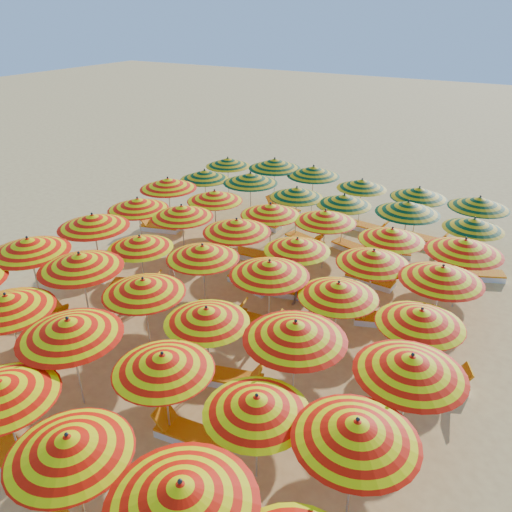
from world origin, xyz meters
name	(u,v)px	position (x,y,z in m)	size (l,w,h in m)	color
ground	(248,305)	(0.00, 0.00, 0.00)	(120.00, 120.00, 0.00)	#EFC06A
umbrella_2	(1,389)	(-0.99, -7.90, 2.09)	(2.52, 2.52, 2.37)	silver
umbrella_3	(69,445)	(1.28, -8.22, 2.08)	(2.69, 2.69, 2.37)	silver
umbrella_4	(181,494)	(3.65, -8.13, 2.26)	(2.93, 2.93, 2.57)	silver
umbrella_7	(7,303)	(-3.60, -5.85, 2.16)	(2.61, 2.61, 2.45)	silver
umbrella_8	(69,328)	(-1.24, -5.93, 2.26)	(2.69, 2.69, 2.56)	silver
umbrella_9	(163,362)	(1.25, -5.66, 2.07)	(2.60, 2.60, 2.35)	silver
umbrella_10	(257,404)	(3.55, -5.67, 1.98)	(2.15, 2.15, 2.25)	silver
umbrella_11	(357,430)	(5.49, -5.52, 2.17)	(2.99, 2.99, 2.47)	silver
umbrella_12	(29,245)	(-5.72, -3.52, 2.29)	(3.20, 3.20, 2.60)	silver
umbrella_13	(80,261)	(-3.55, -3.48, 2.28)	(2.96, 2.96, 2.59)	silver
umbrella_14	(143,286)	(-1.22, -3.45, 2.11)	(2.93, 2.93, 2.40)	silver
umbrella_15	(207,315)	(0.96, -3.63, 2.01)	(2.18, 2.18, 2.28)	silver
umbrella_16	(295,331)	(3.30, -3.46, 2.26)	(2.59, 2.59, 2.57)	silver
umbrella_17	(411,365)	(5.88, -3.30, 2.22)	(2.57, 2.57, 2.52)	silver
umbrella_18	(93,221)	(-5.50, -1.12, 2.27)	(3.06, 3.06, 2.58)	silver
umbrella_19	(140,242)	(-3.38, -1.17, 1.99)	(2.61, 2.61, 2.26)	silver
umbrella_20	(203,252)	(-1.05, -0.95, 2.12)	(2.61, 2.61, 2.41)	silver
umbrella_21	(269,268)	(1.27, -0.95, 2.16)	(2.49, 2.49, 2.46)	silver
umbrella_22	(338,290)	(3.36, -0.92, 2.05)	(2.77, 2.77, 2.33)	silver
umbrella_23	(421,317)	(5.59, -1.14, 2.05)	(2.67, 2.67, 2.33)	silver
umbrella_24	(138,204)	(-5.51, 1.13, 2.15)	(2.56, 2.56, 2.45)	silver
umbrella_25	(182,211)	(-3.60, 1.34, 2.15)	(2.42, 2.42, 2.44)	silver
umbrella_26	(237,226)	(-1.13, 1.15, 2.18)	(3.00, 3.00, 2.48)	silver
umbrella_27	(297,245)	(1.14, 1.17, 2.00)	(2.62, 2.62, 2.27)	silver
umbrella_28	(373,257)	(3.58, 1.36, 2.09)	(2.79, 2.79, 2.37)	silver
umbrella_29	(442,274)	(5.61, 1.13, 2.18)	(2.90, 2.90, 2.48)	silver
umbrella_30	(168,183)	(-5.93, 3.46, 2.22)	(3.11, 3.11, 2.52)	silver
umbrella_31	(215,196)	(-3.60, 3.48, 2.08)	(2.61, 2.61, 2.36)	silver
umbrella_32	(271,210)	(-0.94, 3.22, 2.10)	(2.98, 2.98, 2.38)	silver
umbrella_33	(325,216)	(1.08, 3.62, 2.10)	(2.68, 2.68, 2.38)	silver
umbrella_34	(392,234)	(3.57, 3.36, 2.05)	(2.84, 2.84, 2.33)	silver
umbrella_35	(465,246)	(5.86, 3.25, 2.21)	(2.56, 2.56, 2.51)	silver
umbrella_36	(205,175)	(-5.57, 5.59, 2.07)	(2.53, 2.53, 2.35)	silver
umbrella_37	(250,178)	(-3.33, 5.82, 2.20)	(2.56, 2.56, 2.50)	silver
umbrella_38	(297,192)	(-0.96, 5.51, 2.07)	(2.90, 2.90, 2.35)	silver
umbrella_39	(344,200)	(1.00, 5.69, 2.05)	(2.59, 2.59, 2.33)	silver
umbrella_40	(408,207)	(3.48, 5.70, 2.21)	(2.97, 2.97, 2.51)	silver
umbrella_41	(474,224)	(5.77, 5.87, 1.97)	(2.56, 2.56, 2.24)	silver
umbrella_42	(228,162)	(-5.85, 7.94, 2.02)	(2.51, 2.51, 2.30)	silver
umbrella_43	(275,164)	(-3.33, 8.06, 2.28)	(2.95, 2.95, 2.59)	silver
umbrella_44	(314,171)	(-1.37, 8.06, 2.21)	(2.95, 2.95, 2.51)	silver
umbrella_45	(362,184)	(0.92, 8.04, 2.00)	(2.37, 2.37, 2.27)	silver
umbrella_46	(419,193)	(3.38, 7.81, 2.11)	(2.82, 2.82, 2.40)	silver
umbrella_47	(479,203)	(5.66, 7.77, 2.13)	(2.40, 2.40, 2.42)	silver
lounger_2	(5,447)	(-1.59, -7.88, 0.15)	(1.82, 1.02, 0.69)	white
lounger_6	(190,434)	(1.75, -5.55, 0.15)	(1.79, 0.77, 0.69)	white
lounger_7	(53,310)	(-5.12, -3.58, 0.15)	(1.82, 1.18, 0.69)	white
lounger_8	(232,379)	(1.56, -3.49, 0.15)	(1.82, 1.01, 0.69)	white
lounger_9	(86,273)	(-6.10, -1.29, 0.15)	(1.82, 0.93, 0.69)	white
lounger_10	(138,285)	(-3.88, -1.01, 0.15)	(1.82, 1.18, 0.69)	white
lounger_11	(221,311)	(-0.45, -0.96, 0.15)	(1.80, 0.86, 0.69)	white
lounger_12	(255,322)	(0.77, -0.92, 0.15)	(1.77, 0.72, 0.69)	white
lounger_13	(434,383)	(6.18, -1.02, 0.15)	(1.82, 1.23, 0.69)	white
lounger_14	(251,283)	(-0.53, 1.05, 0.15)	(1.82, 0.99, 0.69)	white
lounger_15	(282,290)	(0.64, 1.19, 0.15)	(1.82, 0.96, 0.69)	white
lounger_16	(380,319)	(4.08, 1.14, 0.15)	(1.83, 1.14, 0.69)	white
lounger_17	(414,328)	(5.11, 1.16, 0.15)	(1.77, 0.70, 0.69)	white
lounger_18	(159,227)	(-6.53, 3.33, 0.15)	(1.82, 1.03, 0.69)	white
lounger_19	(256,256)	(-1.44, 3.03, 0.15)	(1.77, 0.71, 0.69)	white
lounger_20	(369,279)	(2.97, 3.38, 0.15)	(1.77, 0.70, 0.69)	white
lounger_21	(262,223)	(-2.83, 5.94, 0.15)	(1.75, 0.64, 0.69)	white
lounger_22	(305,241)	(-0.37, 5.25, 0.15)	(1.83, 1.06, 0.69)	white
lounger_23	(353,248)	(1.60, 5.56, 0.15)	(1.82, 1.02, 0.69)	white
lounger_24	(387,252)	(2.88, 5.85, 0.15)	(1.83, 1.13, 0.69)	white
lounger_25	(478,275)	(6.28, 5.68, 0.15)	(1.82, 1.22, 0.69)	white
lounger_26	(282,209)	(-2.83, 7.96, 0.15)	(1.82, 0.94, 0.69)	white
lounger_27	(369,228)	(1.52, 7.81, 0.15)	(1.79, 0.81, 0.69)	white
lounger_28	(426,240)	(3.98, 7.77, 0.15)	(1.77, 0.72, 0.69)	white
beachgoer_b	(302,288)	(1.50, 0.87, 0.66)	(0.65, 0.50, 1.33)	tan
beachgoer_a	(171,273)	(-2.82, -0.45, 0.64)	(0.47, 0.31, 1.29)	tan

